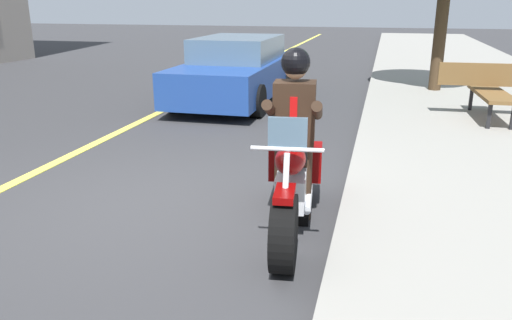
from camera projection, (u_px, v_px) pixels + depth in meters
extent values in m
plane|color=#333335|center=(156.00, 205.00, 5.55)|extent=(80.00, 80.00, 0.00)
cube|color=#E5DB4C|center=(2.00, 189.00, 6.02)|extent=(60.00, 0.16, 0.01)
cylinder|color=black|center=(284.00, 233.00, 4.13)|extent=(0.68, 0.27, 0.66)
cylinder|color=black|center=(296.00, 172.00, 5.59)|extent=(0.68, 0.27, 0.66)
cube|color=silver|center=(291.00, 189.00, 4.86)|extent=(0.59, 0.34, 0.32)
ellipsoid|color=#720505|center=(290.00, 159.00, 4.56)|extent=(0.59, 0.34, 0.24)
cube|color=black|center=(294.00, 147.00, 5.09)|extent=(0.73, 0.36, 0.12)
cube|color=#720505|center=(316.00, 162.00, 5.47)|extent=(0.41, 0.16, 0.36)
cube|color=#720505|center=(276.00, 160.00, 5.53)|extent=(0.41, 0.16, 0.36)
cylinder|color=silver|center=(285.00, 202.00, 4.07)|extent=(0.35, 0.09, 0.76)
cylinder|color=silver|center=(287.00, 149.00, 4.10)|extent=(0.10, 0.60, 0.04)
cube|color=#720505|center=(285.00, 194.00, 4.02)|extent=(0.38, 0.20, 0.06)
cylinder|color=silver|center=(308.00, 194.00, 5.17)|extent=(0.90, 0.18, 0.08)
cube|color=slate|center=(288.00, 134.00, 4.08)|extent=(0.07, 0.32, 0.28)
cylinder|color=black|center=(305.00, 181.00, 5.08)|extent=(0.14, 0.14, 0.84)
cube|color=black|center=(303.00, 217.00, 5.13)|extent=(0.27, 0.14, 0.10)
cylinder|color=black|center=(281.00, 179.00, 5.11)|extent=(0.14, 0.14, 0.84)
cube|color=black|center=(280.00, 215.00, 5.16)|extent=(0.27, 0.14, 0.10)
cube|color=black|center=(294.00, 112.00, 4.88)|extent=(0.36, 0.43, 0.60)
cube|color=red|center=(293.00, 120.00, 4.74)|extent=(0.03, 0.07, 0.44)
cylinder|color=black|center=(317.00, 111.00, 4.66)|extent=(0.56, 0.16, 0.28)
cylinder|color=black|center=(270.00, 109.00, 4.72)|extent=(0.56, 0.16, 0.28)
sphere|color=tan|center=(296.00, 68.00, 4.75)|extent=(0.22, 0.22, 0.22)
sphere|color=black|center=(296.00, 62.00, 4.74)|extent=(0.28, 0.28, 0.28)
cube|color=navy|center=(236.00, 77.00, 11.10)|extent=(4.60, 1.80, 0.70)
cube|color=slate|center=(238.00, 51.00, 11.12)|extent=(2.40, 1.60, 0.60)
cylinder|color=black|center=(257.00, 101.00, 9.63)|extent=(0.64, 0.22, 0.64)
cylinder|color=black|center=(175.00, 97.00, 10.03)|extent=(0.64, 0.22, 0.64)
cylinder|color=black|center=(286.00, 79.00, 12.31)|extent=(0.64, 0.22, 0.64)
cylinder|color=black|center=(220.00, 77.00, 12.71)|extent=(0.64, 0.22, 0.64)
cube|color=brown|center=(492.00, 94.00, 8.79)|extent=(1.82, 0.58, 0.06)
cube|color=brown|center=(492.00, 75.00, 8.91)|extent=(0.14, 1.80, 0.40)
cube|color=black|center=(489.00, 116.00, 8.20)|extent=(0.06, 0.06, 0.42)
cube|color=black|center=(491.00, 100.00, 9.53)|extent=(0.06, 0.06, 0.42)
cube|color=black|center=(471.00, 99.00, 9.60)|extent=(0.06, 0.06, 0.42)
cylinder|color=#42301E|center=(440.00, 32.00, 11.47)|extent=(0.28, 0.28, 2.65)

